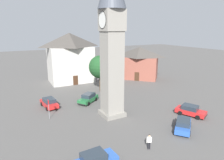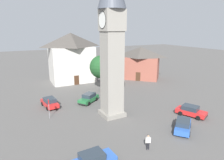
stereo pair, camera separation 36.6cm
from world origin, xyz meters
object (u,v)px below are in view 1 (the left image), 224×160
at_px(car_white_side, 88,98).
at_px(pedestrian, 149,141).
at_px(car_silver_kerb, 49,103).
at_px(road_sign, 49,106).
at_px(building_terrace_right, 139,63).
at_px(clock_tower, 112,28).
at_px(car_black_far, 191,110).
at_px(tree, 100,67).
at_px(building_shop_left, 70,57).
at_px(car_blue_kerb, 183,125).
at_px(car_red_corner, 95,160).

relative_size(car_white_side, pedestrian, 2.56).
height_order(car_silver_kerb, car_white_side, same).
bearing_deg(road_sign, building_terrace_right, 117.84).
distance_m(clock_tower, building_terrace_right, 24.70).
xyz_separation_m(car_silver_kerb, car_black_far, (13.11, 17.17, 0.00)).
bearing_deg(car_black_far, pedestrian, -70.63).
xyz_separation_m(clock_tower, tree, (-11.44, 3.69, -7.47)).
distance_m(car_silver_kerb, building_shop_left, 17.00).
bearing_deg(building_terrace_right, pedestrian, -34.33).
distance_m(car_silver_kerb, pedestrian, 18.07).
distance_m(clock_tower, pedestrian, 14.72).
distance_m(clock_tower, car_white_side, 13.30).
bearing_deg(clock_tower, building_shop_left, 177.67).
bearing_deg(car_blue_kerb, building_shop_left, -171.24).
xyz_separation_m(car_silver_kerb, car_white_side, (1.02, 6.28, 0.00)).
distance_m(car_white_side, road_sign, 8.08).
bearing_deg(clock_tower, building_terrace_right, 134.20).
bearing_deg(car_silver_kerb, car_black_far, 52.64).
bearing_deg(car_silver_kerb, road_sign, -11.95).
xyz_separation_m(car_blue_kerb, car_red_corner, (1.05, -12.37, 0.00)).
height_order(car_silver_kerb, building_shop_left, building_shop_left).
distance_m(car_white_side, building_shop_left, 15.97).
xyz_separation_m(car_silver_kerb, car_red_corner, (16.77, 0.40, 0.00)).
distance_m(car_red_corner, building_shop_left, 32.16).
xyz_separation_m(pedestrian, road_sign, (-12.41, -7.46, 0.89)).
distance_m(car_silver_kerb, car_white_side, 6.37).
relative_size(clock_tower, car_white_side, 4.87).
bearing_deg(car_black_far, car_white_side, -138.00).
distance_m(car_silver_kerb, tree, 12.39).
height_order(car_black_far, tree, tree).
height_order(clock_tower, building_shop_left, clock_tower).
xyz_separation_m(car_blue_kerb, building_shop_left, (-29.75, -4.59, 4.99)).
height_order(clock_tower, tree, clock_tower).
height_order(tree, building_shop_left, building_shop_left).
relative_size(pedestrian, building_shop_left, 0.15).
height_order(tree, building_terrace_right, building_terrace_right).
bearing_deg(pedestrian, tree, 167.82).
bearing_deg(car_silver_kerb, tree, 109.72).
bearing_deg(clock_tower, pedestrian, -4.87).
distance_m(clock_tower, building_shop_left, 22.53).
xyz_separation_m(car_silver_kerb, building_shop_left, (-14.03, 8.19, 4.99)).
bearing_deg(car_silver_kerb, pedestrian, 21.14).
relative_size(car_blue_kerb, road_sign, 1.53).
xyz_separation_m(clock_tower, car_blue_kerb, (8.23, 5.46, -11.58)).
bearing_deg(building_terrace_right, building_shop_left, -108.62).
relative_size(car_black_far, road_sign, 1.59).
bearing_deg(tree, building_terrace_right, 110.18).
relative_size(car_silver_kerb, road_sign, 1.54).
bearing_deg(car_silver_kerb, car_white_side, 80.79).
bearing_deg(car_red_corner, road_sign, -173.77).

